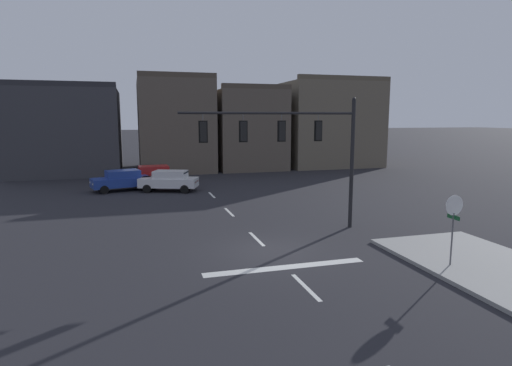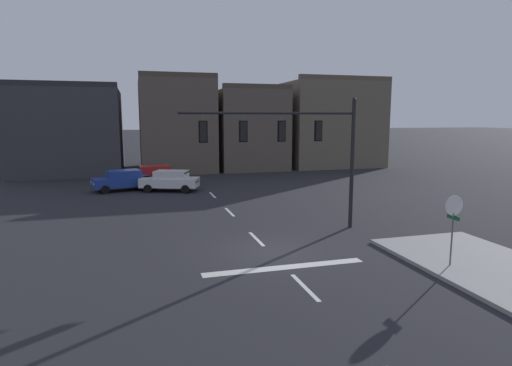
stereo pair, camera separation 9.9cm
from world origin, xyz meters
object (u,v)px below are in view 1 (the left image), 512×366
(signal_mast_near_side, at_px, (295,140))
(car_lot_middle, at_px, (122,180))
(car_lot_nearside, at_px, (169,180))
(car_lot_farside, at_px, (153,175))
(stop_sign, at_px, (454,213))

(signal_mast_near_side, xyz_separation_m, car_lot_middle, (-8.64, 14.98, -3.74))
(car_lot_middle, bearing_deg, signal_mast_near_side, -60.02)
(car_lot_nearside, xyz_separation_m, car_lot_farside, (-1.10, 3.83, 0.00))
(car_lot_nearside, bearing_deg, stop_sign, -66.62)
(car_lot_middle, bearing_deg, car_lot_farside, 46.07)
(car_lot_nearside, distance_m, car_lot_middle, 3.79)
(signal_mast_near_side, bearing_deg, stop_sign, -60.84)
(car_lot_middle, bearing_deg, car_lot_nearside, -19.72)
(car_lot_nearside, bearing_deg, signal_mast_near_side, -69.67)
(stop_sign, distance_m, car_lot_farside, 26.24)
(car_lot_nearside, height_order, car_lot_middle, same)
(signal_mast_near_side, xyz_separation_m, car_lot_farside, (-6.18, 17.53, -3.74))
(car_lot_nearside, distance_m, car_lot_farside, 3.99)
(signal_mast_near_side, distance_m, car_lot_nearside, 15.08)
(car_lot_farside, bearing_deg, car_lot_middle, -133.93)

